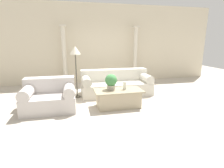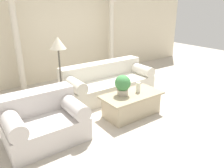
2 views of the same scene
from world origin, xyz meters
name	(u,v)px [view 2 (image 2 of 2)]	position (x,y,z in m)	size (l,w,h in m)	color
ground_plane	(123,107)	(0.00, 0.00, 0.00)	(16.00, 16.00, 0.00)	#BCB2A3
wall_back	(66,25)	(0.00, 2.75, 1.60)	(10.00, 0.06, 3.20)	beige
sofa_long	(107,82)	(0.16, 0.85, 0.32)	(2.27, 0.97, 0.79)	beige
loveseat	(43,120)	(-1.84, -0.12, 0.34)	(1.28, 0.97, 0.79)	beige
coffee_table	(131,104)	(-0.07, -0.37, 0.24)	(1.26, 0.65, 0.47)	tan
potted_plant	(123,84)	(-0.26, -0.29, 0.69)	(0.32, 0.32, 0.42)	#B2A893
pillar_candle	(138,87)	(0.10, -0.36, 0.57)	(0.09, 0.09, 0.21)	silver
floor_lamp	(58,48)	(-1.13, 0.70, 1.36)	(0.33, 0.33, 1.58)	#4C473D
column_left	(18,46)	(-1.52, 2.36, 1.18)	(0.23, 0.23, 2.31)	beige
column_right	(111,37)	(1.37, 2.36, 1.18)	(0.23, 0.23, 2.31)	beige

